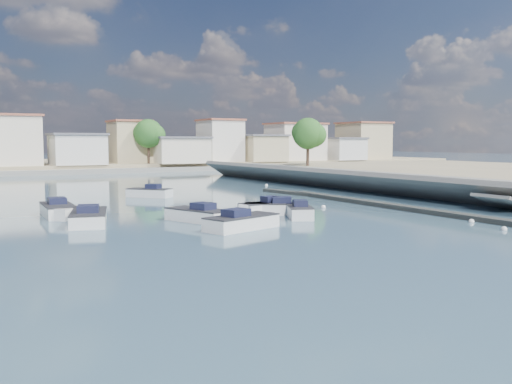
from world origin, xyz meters
The scene contains 16 objects.
ground centered at (0.00, 40.00, 0.00)m, with size 400.00×400.00×0.00m, color #2F495F.
seawall_walkway centered at (18.50, 13.00, 0.90)m, with size 5.00×90.00×1.80m, color slate.
breakwater centered at (6.90, 12.69, 0.17)m, with size 2.00×31.02×0.35m.
far_shore_land centered at (0.00, 92.00, 0.70)m, with size 160.00×40.00×1.40m, color gray.
far_shore_quay centered at (0.00, 71.00, 0.40)m, with size 160.00×2.50×0.80m, color slate.
far_town centered at (10.71, 76.92, 4.93)m, with size 113.01×12.80×8.35m.
shore_trees centered at (8.34, 68.11, 6.22)m, with size 74.56×38.32×7.92m.
motorboat_a centered at (-9.54, 10.30, 0.38)m, with size 3.42×5.26×1.48m.
motorboat_b centered at (-2.47, 8.59, 0.38)m, with size 2.96×4.12×1.48m.
motorboat_c centered at (-3.24, 10.95, 0.38)m, with size 4.85×3.78×1.48m.
motorboat_d centered at (-3.72, 11.42, 0.38)m, with size 4.38×2.03×1.48m.
motorboat_e centered at (-16.02, 12.58, 0.38)m, with size 3.47×6.09×1.48m.
motorboat_f centered at (-7.20, 27.84, 0.38)m, with size 4.09×4.26×1.48m.
motorboat_g centered at (-17.13, 17.10, 0.38)m, with size 2.14×5.80×1.48m.
motorboat_h centered at (-8.24, 5.71, 0.38)m, with size 5.42×3.32×1.48m.
mooring_buoys centered at (4.38, 16.27, 0.05)m, with size 15.10×37.16×0.37m.
Camera 1 is at (-24.08, -24.65, 5.24)m, focal length 40.00 mm.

